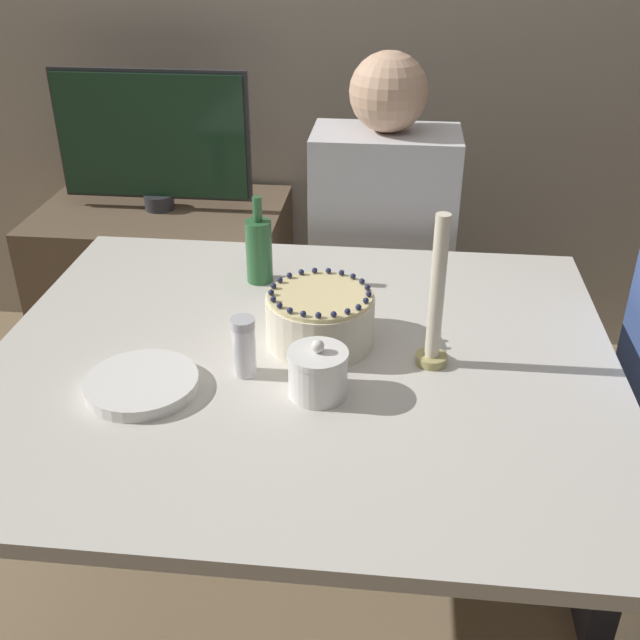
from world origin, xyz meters
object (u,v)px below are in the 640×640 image
Objects in this scene: cake at (320,318)px; sugar_shaker at (244,346)px; candle at (436,306)px; person_man_blue_shirt at (380,288)px; tv_monitor at (153,139)px; sugar_bowl at (318,373)px; bottle at (259,250)px.

sugar_shaker is at bearing -134.18° from cake.
candle reaches higher than sugar_shaker.
person_man_blue_shirt is at bearing 81.20° from cake.
tv_monitor reaches higher than candle.
candle is 1.39m from tv_monitor.
sugar_bowl is 0.91m from person_man_blue_shirt.
sugar_shaker is 0.19× the size of tv_monitor.
bottle reaches higher than sugar_bowl.
bottle is at bearing 96.10° from sugar_shaker.
sugar_bowl is 0.49m from bottle.
sugar_shaker is 1.27m from tv_monitor.
tv_monitor is (-0.76, 0.34, 0.33)m from person_man_blue_shirt.
person_man_blue_shirt is at bearing 84.10° from sugar_bowl.
cake is at bearing -57.28° from tv_monitor.
person_man_blue_shirt is 0.90m from tv_monitor.
person_man_blue_shirt reaches higher than sugar_bowl.
person_man_blue_shirt is (-0.12, 0.74, -0.35)m from candle.
sugar_bowl is 0.18× the size of tv_monitor.
sugar_bowl is at bearing -148.85° from candle.
candle is at bearing -50.80° from tv_monitor.
tv_monitor is at bearing 129.20° from candle.
cake is 0.74m from person_man_blue_shirt.
sugar_bowl is 0.26m from candle.
sugar_shaker is 0.89m from person_man_blue_shirt.
tv_monitor reaches higher than sugar_shaker.
sugar_shaker is 0.37m from candle.
candle is at bearing -14.64° from cake.
bottle is at bearing 122.90° from cake.
bottle is at bearing -57.34° from tv_monitor.
sugar_shaker is at bearing 73.95° from person_man_blue_shirt.
sugar_bowl is at bearing -60.87° from tv_monitor.
cake is at bearing 45.82° from sugar_shaker.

